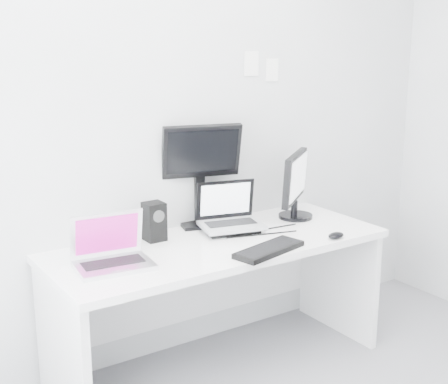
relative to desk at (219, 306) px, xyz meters
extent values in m
plane|color=silver|center=(0.00, 0.35, 0.99)|extent=(3.60, 0.00, 3.60)
cube|color=white|center=(0.00, 0.00, 0.00)|extent=(1.80, 0.70, 0.73)
cube|color=silver|center=(-0.61, -0.05, 0.50)|extent=(0.38, 0.30, 0.26)
cube|color=black|center=(-0.27, 0.21, 0.47)|extent=(0.13, 0.13, 0.20)
cube|color=#9DA0A4|center=(0.15, 0.10, 0.50)|extent=(0.39, 0.33, 0.28)
cube|color=black|center=(0.07, 0.29, 0.66)|extent=(0.47, 0.27, 0.60)
cube|color=black|center=(0.62, 0.12, 0.57)|extent=(0.47, 0.43, 0.40)
cube|color=black|center=(0.12, -0.27, 0.38)|extent=(0.42, 0.23, 0.03)
ellipsoid|color=black|center=(0.55, -0.30, 0.38)|extent=(0.11, 0.08, 0.03)
cube|color=white|center=(0.45, 0.34, 1.26)|extent=(0.10, 0.00, 0.14)
cube|color=white|center=(0.60, 0.34, 1.22)|extent=(0.09, 0.00, 0.13)
camera|label=1|loc=(-1.72, -2.63, 1.43)|focal=50.80mm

